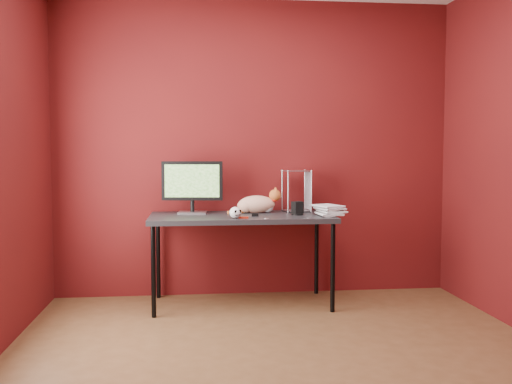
{
  "coord_description": "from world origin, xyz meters",
  "views": [
    {
      "loc": [
        -0.54,
        -3.29,
        1.27
      ],
      "look_at": [
        -0.05,
        1.15,
        0.95
      ],
      "focal_mm": 40.0,
      "sensor_mm": 36.0,
      "label": 1
    }
  ],
  "objects": [
    {
      "name": "washer",
      "position": [
        0.02,
        1.08,
        0.75
      ],
      "size": [
        0.04,
        0.04,
        0.0
      ],
      "primitive_type": "cylinder",
      "color": "silver",
      "rests_on": "desk"
    },
    {
      "name": "speaker",
      "position": [
        0.31,
        1.32,
        0.8
      ],
      "size": [
        0.1,
        0.1,
        0.11
      ],
      "rotation": [
        0.0,
        0.0,
        0.4
      ],
      "color": "black",
      "rests_on": "desk"
    },
    {
      "name": "desk",
      "position": [
        -0.15,
        1.37,
        0.7
      ],
      "size": [
        1.5,
        0.7,
        0.75
      ],
      "color": "black",
      "rests_on": "ground"
    },
    {
      "name": "skull_mug",
      "position": [
        -0.22,
        1.12,
        0.8
      ],
      "size": [
        0.09,
        0.1,
        0.09
      ],
      "rotation": [
        0.0,
        0.0,
        0.43
      ],
      "color": "white",
      "rests_on": "desk"
    },
    {
      "name": "room",
      "position": [
        0.0,
        0.0,
        1.45
      ],
      "size": [
        3.52,
        3.52,
        2.61
      ],
      "color": "#51341B",
      "rests_on": "ground"
    },
    {
      "name": "wire_rack",
      "position": [
        0.35,
        1.59,
        0.93
      ],
      "size": [
        0.23,
        0.2,
        0.36
      ],
      "rotation": [
        0.0,
        0.0,
        0.15
      ],
      "color": "silver",
      "rests_on": "desk"
    },
    {
      "name": "black_gadget",
      "position": [
        -0.05,
        1.27,
        0.76
      ],
      "size": [
        0.06,
        0.04,
        0.03
      ],
      "primitive_type": "cube",
      "rotation": [
        0.0,
        0.0,
        -0.15
      ],
      "color": "black",
      "rests_on": "desk"
    },
    {
      "name": "monitor",
      "position": [
        -0.55,
        1.5,
        1.0
      ],
      "size": [
        0.51,
        0.19,
        0.44
      ],
      "rotation": [
        0.0,
        0.0,
        -0.11
      ],
      "color": "silver",
      "rests_on": "desk"
    },
    {
      "name": "book_stack",
      "position": [
        0.48,
        1.25,
        1.24
      ],
      "size": [
        0.26,
        0.3,
        0.99
      ],
      "rotation": [
        0.0,
        0.0,
        0.27
      ],
      "color": "beige",
      "rests_on": "desk"
    },
    {
      "name": "cat",
      "position": [
        -0.0,
        1.52,
        0.83
      ],
      "size": [
        0.47,
        0.18,
        0.22
      ],
      "rotation": [
        0.0,
        0.0,
        0.01
      ],
      "color": "#CB602B",
      "rests_on": "desk"
    },
    {
      "name": "pocket_knife",
      "position": [
        -0.15,
        1.12,
        0.76
      ],
      "size": [
        0.08,
        0.03,
        0.02
      ],
      "primitive_type": "cube",
      "rotation": [
        0.0,
        0.0,
        -0.18
      ],
      "color": "#9D1A0C",
      "rests_on": "desk"
    }
  ]
}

